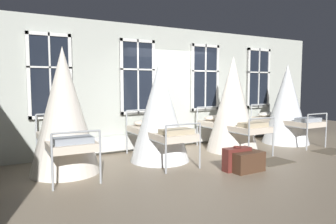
{
  "coord_description": "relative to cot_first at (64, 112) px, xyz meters",
  "views": [
    {
      "loc": [
        -4.2,
        -6.04,
        1.65
      ],
      "look_at": [
        -0.79,
        -0.11,
        1.04
      ],
      "focal_mm": 33.84,
      "sensor_mm": 36.0,
      "label": 1
    }
  ],
  "objects": [
    {
      "name": "window_bank",
      "position": [
        2.98,
        1.05,
        -0.13
      ],
      "size": [
        6.95,
        0.1,
        2.64
      ],
      "color": "black",
      "rests_on": "ground"
    },
    {
      "name": "rug_third",
      "position": [
        3.98,
        -1.37,
        -1.12
      ],
      "size": [
        0.8,
        0.56,
        0.01
      ],
      "primitive_type": "cube",
      "rotation": [
        0.0,
        0.0,
        -0.0
      ],
      "color": "brown",
      "rests_on": "ground"
    },
    {
      "name": "travel_trunk",
      "position": [
        2.98,
        -1.61,
        -0.94
      ],
      "size": [
        0.65,
        0.41,
        0.37
      ],
      "primitive_type": "cube",
      "rotation": [
        0.0,
        0.0,
        0.01
      ],
      "color": "#472D1E",
      "rests_on": "ground"
    },
    {
      "name": "ground",
      "position": [
        2.98,
        0.09,
        -1.13
      ],
      "size": [
        18.32,
        18.32,
        0.0
      ],
      "primitive_type": "plane",
      "color": "gray"
    },
    {
      "name": "cot_third",
      "position": [
        4.01,
        -0.05,
        -0.01
      ],
      "size": [
        1.27,
        1.95,
        2.3
      ],
      "rotation": [
        0.0,
        0.0,
        1.57
      ],
      "color": "#9EA3A8",
      "rests_on": "ground"
    },
    {
      "name": "cot_first",
      "position": [
        0.0,
        0.0,
        0.0
      ],
      "size": [
        1.27,
        1.96,
        2.32
      ],
      "rotation": [
        0.0,
        0.0,
        1.55
      ],
      "color": "#9EA3A8",
      "rests_on": "ground"
    },
    {
      "name": "cot_fourth",
      "position": [
        5.98,
        -0.02,
        -0.07
      ],
      "size": [
        1.27,
        1.95,
        2.18
      ],
      "rotation": [
        0.0,
        0.0,
        1.57
      ],
      "color": "#9EA3A8",
      "rests_on": "ground"
    },
    {
      "name": "back_wall_with_windows",
      "position": [
        2.98,
        1.17,
        0.41
      ],
      "size": [
        10.16,
        0.1,
        3.07
      ],
      "primitive_type": "cube",
      "color": "#B2B7AD",
      "rests_on": "ground"
    },
    {
      "name": "rug_fourth",
      "position": [
        6.0,
        -1.37,
        -1.12
      ],
      "size": [
        0.81,
        0.57,
        0.01
      ],
      "primitive_type": "cube",
      "rotation": [
        0.0,
        0.0,
        -0.02
      ],
      "color": "brown",
      "rests_on": "ground"
    },
    {
      "name": "suitcase_dark",
      "position": [
        2.86,
        -1.49,
        -0.91
      ],
      "size": [
        0.57,
        0.24,
        0.47
      ],
      "rotation": [
        0.0,
        0.0,
        -0.05
      ],
      "color": "#5B231E",
      "rests_on": "ground"
    },
    {
      "name": "cot_second",
      "position": [
        1.97,
        -0.06,
        -0.09
      ],
      "size": [
        1.27,
        1.96,
        2.13
      ],
      "rotation": [
        0.0,
        0.0,
        1.56
      ],
      "color": "#9EA3A8",
      "rests_on": "ground"
    }
  ]
}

